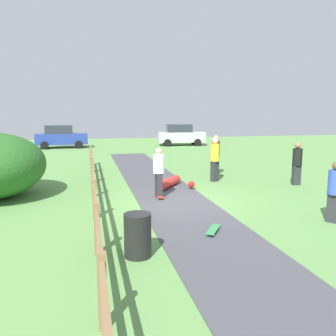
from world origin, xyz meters
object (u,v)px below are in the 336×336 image
at_px(bystander_black, 297,162).
at_px(bystander_blue, 335,189).
at_px(skater_fallen, 170,183).
at_px(parked_car_blue, 61,137).
at_px(bystander_maroon, 216,153).
at_px(parked_car_silver, 181,135).
at_px(trash_bin, 138,235).
at_px(skater_riding, 159,170).
at_px(bystander_yellow, 215,157).
at_px(skateboard_loose, 213,229).

bearing_deg(bystander_black, bystander_blue, -112.35).
height_order(bystander_black, bystander_blue, bystander_black).
distance_m(skater_fallen, parked_car_blue, 18.30).
height_order(bystander_maroon, parked_car_silver, parked_car_silver).
bearing_deg(bystander_black, parked_car_blue, 120.08).
bearing_deg(trash_bin, skater_riding, 73.54).
xyz_separation_m(trash_bin, bystander_maroon, (4.96, 8.67, 0.59)).
bearing_deg(bystander_blue, skater_riding, 137.40).
height_order(bystander_blue, parked_car_silver, parked_car_silver).
bearing_deg(bystander_yellow, skater_fallen, -158.30).
bearing_deg(bystander_blue, skater_fallen, 121.77).
relative_size(skater_riding, parked_car_blue, 0.40).
height_order(skater_fallen, parked_car_blue, parked_car_blue).
bearing_deg(parked_car_silver, bystander_blue, -94.73).
bearing_deg(bystander_blue, parked_car_blue, 110.69).
bearing_deg(bystander_maroon, bystander_blue, -86.50).
relative_size(skater_fallen, bystander_maroon, 0.82).
xyz_separation_m(skateboard_loose, parked_car_silver, (5.31, 22.81, 0.87)).
relative_size(trash_bin, skater_riding, 0.52).
distance_m(trash_bin, bystander_blue, 5.55).
bearing_deg(skateboard_loose, parked_car_blue, 102.73).
bearing_deg(skateboard_loose, trash_bin, -154.08).
relative_size(bystander_blue, parked_car_silver, 0.38).
xyz_separation_m(skater_fallen, parked_car_blue, (-5.34, 17.48, 0.76)).
distance_m(skater_riding, bystander_maroon, 5.29).
bearing_deg(parked_car_silver, trash_bin, -107.09).
bearing_deg(trash_bin, bystander_blue, 10.93).
bearing_deg(skater_riding, bystander_blue, -42.60).
xyz_separation_m(skater_fallen, skateboard_loose, (-0.19, -5.31, -0.11)).
bearing_deg(bystander_yellow, parked_car_silver, 79.88).
relative_size(trash_bin, skater_fallen, 0.58).
height_order(skater_riding, bystander_maroon, bystander_maroon).
bearing_deg(parked_car_silver, skateboard_loose, -103.11).
height_order(skateboard_loose, bystander_maroon, bystander_maroon).
distance_m(skater_fallen, bystander_yellow, 2.47).
relative_size(bystander_blue, bystander_maroon, 0.88).
distance_m(skateboard_loose, bystander_yellow, 6.67).
xyz_separation_m(bystander_blue, parked_car_silver, (1.88, 22.73, 0.05)).
xyz_separation_m(trash_bin, bystander_black, (7.33, 5.67, 0.51)).
bearing_deg(bystander_blue, bystander_black, 67.65).
height_order(trash_bin, bystander_maroon, bystander_maroon).
height_order(skateboard_loose, bystander_yellow, bystander_yellow).
relative_size(bystander_black, bystander_blue, 1.06).
bearing_deg(skater_fallen, trash_bin, -109.17).
distance_m(skateboard_loose, parked_car_silver, 23.43).
bearing_deg(parked_car_blue, trash_bin, -82.44).
bearing_deg(skater_riding, skater_fallen, 63.03).
relative_size(bystander_black, bystander_yellow, 0.93).
distance_m(trash_bin, bystander_maroon, 10.00).
relative_size(bystander_yellow, bystander_blue, 1.13).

